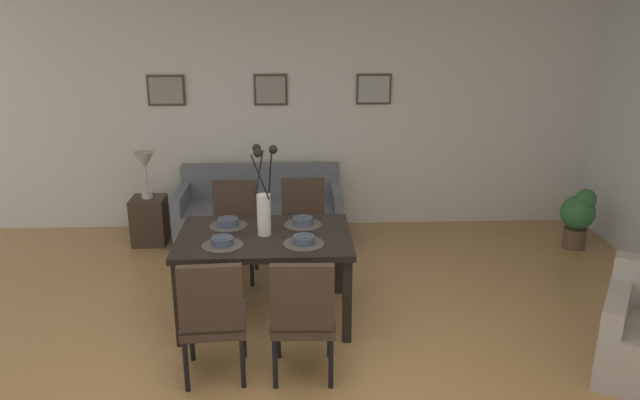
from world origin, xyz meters
TOP-DOWN VIEW (x-y plane):
  - ground_plane at (0.00, 0.00)m, footprint 9.00×9.00m
  - back_wall_panel at (0.00, 3.25)m, footprint 9.00×0.10m
  - dining_table at (-0.13, 0.92)m, footprint 1.40×0.97m
  - dining_chair_near_left at (-0.45, 0.02)m, footprint 0.46×0.46m
  - dining_chair_near_right at (-0.46, 1.79)m, footprint 0.46×0.46m
  - dining_chair_far_left at (0.16, 0.01)m, footprint 0.46×0.46m
  - dining_chair_far_right at (0.20, 1.83)m, footprint 0.45×0.45m
  - centerpiece_vase at (-0.13, 0.92)m, footprint 0.21×0.23m
  - placemat_near_left at (-0.45, 0.70)m, footprint 0.32×0.32m
  - bowl_near_left at (-0.45, 0.70)m, footprint 0.17×0.17m
  - placemat_near_right at (-0.45, 1.14)m, footprint 0.32×0.32m
  - bowl_near_right at (-0.45, 1.14)m, footprint 0.17×0.17m
  - placemat_far_left at (0.18, 0.70)m, footprint 0.32×0.32m
  - bowl_far_left at (0.18, 0.70)m, footprint 0.17×0.17m
  - placemat_far_right at (0.18, 1.14)m, footprint 0.32×0.32m
  - bowl_far_right at (0.18, 1.14)m, footprint 0.17×0.17m
  - sofa at (-0.26, 2.70)m, footprint 1.78×0.84m
  - side_table at (-1.48, 2.67)m, footprint 0.36×0.36m
  - table_lamp at (-1.48, 2.67)m, footprint 0.22×0.22m
  - framed_picture_left at (-1.29, 3.18)m, footprint 0.42×0.03m
  - framed_picture_center at (-0.13, 3.18)m, footprint 0.38×0.03m
  - framed_picture_right at (1.03, 3.18)m, footprint 0.40×0.03m
  - potted_plant at (3.16, 2.32)m, footprint 0.36×0.36m

SIDE VIEW (x-z plane):
  - ground_plane at x=0.00m, z-range 0.00..0.00m
  - side_table at x=-1.48m, z-range 0.00..0.52m
  - sofa at x=-0.26m, z-range -0.12..0.68m
  - potted_plant at x=3.16m, z-range 0.04..0.71m
  - dining_chair_near_left at x=-0.45m, z-range 0.05..0.97m
  - dining_chair_near_right at x=-0.46m, z-range 0.05..0.97m
  - dining_chair_far_left at x=0.16m, z-range 0.05..0.97m
  - dining_chair_far_right at x=0.20m, z-range 0.05..0.97m
  - dining_table at x=-0.13m, z-range 0.28..1.02m
  - placemat_near_left at x=-0.45m, z-range 0.74..0.75m
  - placemat_near_right at x=-0.45m, z-range 0.74..0.75m
  - placemat_far_left at x=0.18m, z-range 0.74..0.75m
  - placemat_far_right at x=0.18m, z-range 0.74..0.75m
  - bowl_near_left at x=-0.45m, z-range 0.75..0.81m
  - bowl_near_right at x=-0.45m, z-range 0.75..0.81m
  - bowl_far_left at x=0.18m, z-range 0.75..0.81m
  - bowl_far_right at x=0.18m, z-range 0.75..0.81m
  - table_lamp at x=-1.48m, z-range 0.64..1.15m
  - centerpiece_vase at x=-0.13m, z-range 0.66..1.39m
  - back_wall_panel at x=0.00m, z-range 0.00..2.60m
  - framed_picture_left at x=-1.29m, z-range 1.44..1.78m
  - framed_picture_center at x=-0.13m, z-range 1.44..1.79m
  - framed_picture_right at x=1.03m, z-range 1.44..1.78m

